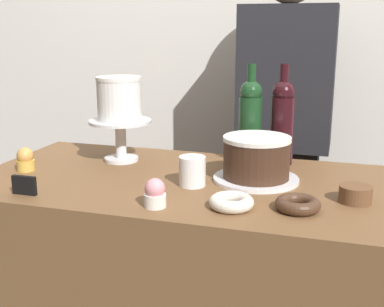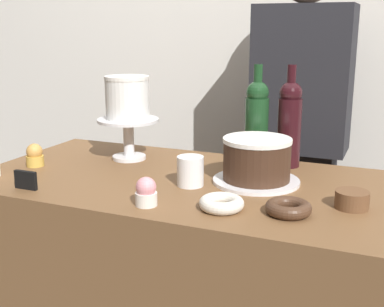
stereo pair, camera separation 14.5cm
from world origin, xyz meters
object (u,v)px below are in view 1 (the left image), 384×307
chocolate_round_cake (257,157)px  wine_bottle_dark_red (282,120)px  white_layer_cake (119,98)px  cupcake_caramel (25,160)px  cupcake_strawberry (155,194)px  price_sign_chalkboard (24,185)px  donut_chocolate (298,204)px  cake_stand_pedestal (121,133)px  cookie_stack (355,194)px  barista_figure (283,149)px  coffee_cup_ceramic (192,171)px  donut_sugar (231,202)px  wine_bottle_green (250,120)px

chocolate_round_cake → wine_bottle_dark_red: 0.23m
white_layer_cake → cupcake_caramel: bearing=-140.3°
cupcake_strawberry → price_sign_chalkboard: (-0.37, -0.01, -0.01)m
donut_chocolate → cupcake_strawberry: bearing=-167.2°
cake_stand_pedestal → cookie_stack: bearing=-15.0°
cake_stand_pedestal → donut_chocolate: bearing=-26.4°
donut_chocolate → barista_figure: barista_figure is taller
coffee_cup_ceramic → cake_stand_pedestal: bearing=148.4°
donut_sugar → white_layer_cake: bearing=143.4°
white_layer_cake → cupcake_caramel: white_layer_cake is taller
donut_sugar → wine_bottle_dark_red: bearing=82.2°
white_layer_cake → donut_chocolate: bearing=-26.4°
coffee_cup_ceramic → barista_figure: (0.18, 0.68, -0.08)m
wine_bottle_green → coffee_cup_ceramic: wine_bottle_green is taller
cake_stand_pedestal → cookie_stack: size_ratio=2.46×
wine_bottle_dark_red → chocolate_round_cake: bearing=-101.8°
coffee_cup_ceramic → cookie_stack: bearing=-1.5°
cookie_stack → coffee_cup_ceramic: size_ratio=0.99×
white_layer_cake → price_sign_chalkboard: (-0.10, -0.40, -0.18)m
donut_sugar → price_sign_chalkboard: size_ratio=1.60×
donut_sugar → cupcake_caramel: bearing=168.5°
barista_figure → cake_stand_pedestal: bearing=-134.7°
chocolate_round_cake → cookie_stack: size_ratio=2.34×
cupcake_strawberry → donut_chocolate: bearing=12.8°
cupcake_strawberry → donut_chocolate: cupcake_strawberry is taller
donut_chocolate → cookie_stack: cookie_stack is taller
cake_stand_pedestal → wine_bottle_dark_red: size_ratio=0.63×
cake_stand_pedestal → white_layer_cake: bearing=90.0°
white_layer_cake → cookie_stack: size_ratio=1.76×
wine_bottle_green → cookie_stack: (0.33, -0.30, -0.12)m
chocolate_round_cake → price_sign_chalkboard: size_ratio=2.81×
white_layer_cake → wine_bottle_dark_red: wine_bottle_dark_red is taller
cookie_stack → barista_figure: bearing=111.0°
coffee_cup_ceramic → wine_bottle_green: bearing=69.0°
coffee_cup_ceramic → donut_sugar: bearing=-45.2°
cake_stand_pedestal → donut_sugar: 0.57m
cupcake_caramel → donut_sugar: cupcake_caramel is taller
white_layer_cake → price_sign_chalkboard: bearing=-104.2°
wine_bottle_green → barista_figure: (0.07, 0.39, -0.19)m
wine_bottle_green → donut_sugar: bearing=-85.1°
wine_bottle_dark_red → price_sign_chalkboard: wine_bottle_dark_red is taller
cookie_stack → donut_chocolate: bearing=-142.7°
cupcake_caramel → coffee_cup_ceramic: coffee_cup_ceramic is taller
cupcake_caramel → barista_figure: 1.00m
wine_bottle_green → price_sign_chalkboard: bearing=-136.4°
donut_chocolate → coffee_cup_ceramic: size_ratio=1.32×
chocolate_round_cake → price_sign_chalkboard: chocolate_round_cake is taller
white_layer_cake → coffee_cup_ceramic: bearing=-31.6°
cake_stand_pedestal → cupcake_caramel: cake_stand_pedestal is taller
wine_bottle_green → donut_sugar: wine_bottle_green is taller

